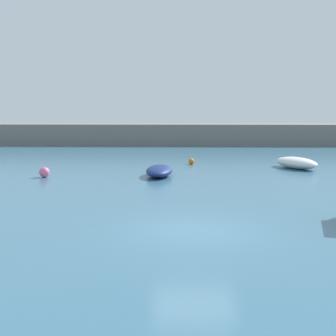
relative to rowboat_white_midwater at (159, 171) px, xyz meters
name	(u,v)px	position (x,y,z in m)	size (l,w,h in m)	color
ground_plane	(195,233)	(1.51, -10.90, -0.39)	(120.00, 120.00, 0.20)	#38667F
harbor_breakwater	(183,134)	(1.51, 20.73, 0.70)	(45.36, 3.50, 1.99)	slate
rowboat_white_midwater	(159,171)	(0.00, 0.00, 0.00)	(1.53, 3.14, 0.58)	navy
rowboat_blue_near	(296,163)	(8.14, 3.29, 0.05)	(2.82, 3.45, 0.68)	white
mooring_buoy_orange	(191,161)	(1.87, 5.15, -0.10)	(0.38, 0.38, 0.38)	orange
mooring_buoy_pink	(44,172)	(-6.05, -0.54, -0.02)	(0.55, 0.55, 0.55)	#EA668C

